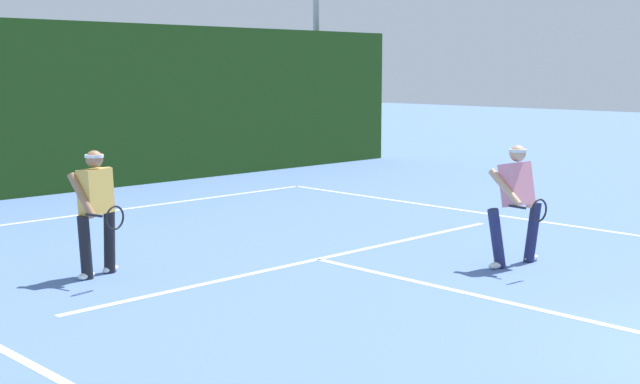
% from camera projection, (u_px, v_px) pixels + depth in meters
% --- Properties ---
extents(court_line_baseline_far, '(9.37, 0.10, 0.01)m').
position_uv_depth(court_line_baseline_far, '(107.00, 211.00, 15.40)').
color(court_line_baseline_far, white).
rests_on(court_line_baseline_far, ground_plane).
extents(court_line_service, '(7.64, 0.10, 0.01)m').
position_uv_depth(court_line_service, '(318.00, 259.00, 11.55)').
color(court_line_service, white).
rests_on(court_line_service, ground_plane).
extents(court_line_centre, '(0.10, 6.40, 0.01)m').
position_uv_depth(court_line_centre, '(524.00, 306.00, 9.28)').
color(court_line_centre, white).
rests_on(court_line_centre, ground_plane).
extents(player_near, '(1.02, 0.88, 1.59)m').
position_uv_depth(player_near, '(517.00, 200.00, 11.09)').
color(player_near, '#1E234C').
rests_on(player_near, ground_plane).
extents(player_far, '(0.67, 0.86, 1.58)m').
position_uv_depth(player_far, '(96.00, 208.00, 10.51)').
color(player_far, black).
rests_on(player_far, ground_plane).
extents(back_fence_windscreen, '(20.86, 0.12, 3.53)m').
position_uv_depth(back_fence_windscreen, '(34.00, 109.00, 17.04)').
color(back_fence_windscreen, '#204213').
rests_on(back_fence_windscreen, ground_plane).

